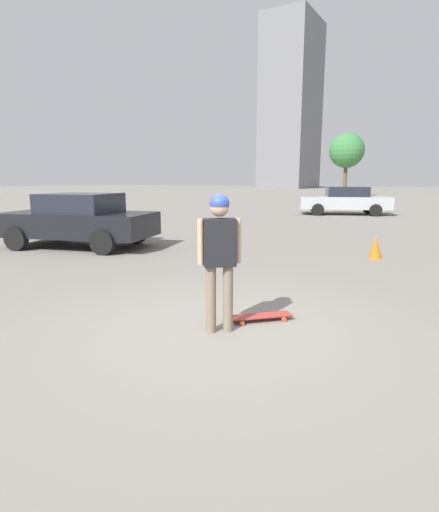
{
  "coord_description": "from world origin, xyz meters",
  "views": [
    {
      "loc": [
        4.02,
        2.45,
        1.86
      ],
      "look_at": [
        0.0,
        0.0,
        0.96
      ],
      "focal_mm": 28.0,
      "sensor_mm": 36.0,
      "label": 1
    }
  ],
  "objects_px": {
    "person": "(220,248)",
    "car_parked_far": "(345,200)",
    "skateboard": "(260,316)",
    "traffic_cone": "(376,247)",
    "car_parked_near": "(79,220)"
  },
  "relations": [
    {
      "from": "person",
      "to": "skateboard",
      "type": "bearing_deg",
      "value": 25.1
    },
    {
      "from": "car_parked_near",
      "to": "traffic_cone",
      "type": "height_order",
      "value": "car_parked_near"
    },
    {
      "from": "person",
      "to": "skateboard",
      "type": "relative_size",
      "value": 2.24
    },
    {
      "from": "person",
      "to": "car_parked_near",
      "type": "distance_m",
      "value": 7.48
    },
    {
      "from": "person",
      "to": "car_parked_near",
      "type": "bearing_deg",
      "value": 112.1
    },
    {
      "from": "traffic_cone",
      "to": "car_parked_near",
      "type": "bearing_deg",
      "value": -70.9
    },
    {
      "from": "person",
      "to": "car_parked_far",
      "type": "bearing_deg",
      "value": 58.84
    },
    {
      "from": "car_parked_near",
      "to": "traffic_cone",
      "type": "distance_m",
      "value": 7.85
    },
    {
      "from": "car_parked_far",
      "to": "car_parked_near",
      "type": "bearing_deg",
      "value": 54.01
    },
    {
      "from": "car_parked_near",
      "to": "traffic_cone",
      "type": "xyz_separation_m",
      "value": [
        -2.56,
        7.4,
        -0.5
      ]
    },
    {
      "from": "skateboard",
      "to": "car_parked_near",
      "type": "relative_size",
      "value": 0.17
    },
    {
      "from": "person",
      "to": "car_parked_near",
      "type": "relative_size",
      "value": 0.38
    },
    {
      "from": "person",
      "to": "car_parked_far",
      "type": "xyz_separation_m",
      "value": [
        -18.09,
        -3.06,
        -0.28
      ]
    },
    {
      "from": "person",
      "to": "car_parked_near",
      "type": "xyz_separation_m",
      "value": [
        -3.41,
        -6.65,
        -0.28
      ]
    },
    {
      "from": "skateboard",
      "to": "car_parked_far",
      "type": "xyz_separation_m",
      "value": [
        -17.48,
        -3.33,
        0.7
      ]
    }
  ]
}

